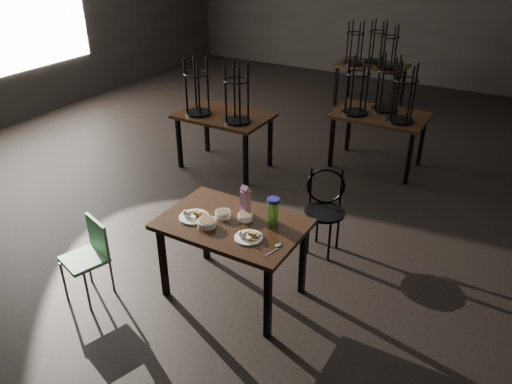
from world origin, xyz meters
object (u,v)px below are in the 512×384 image
Objects in this scene: main_table at (232,230)px; juice_carton at (245,201)px; school_chair at (90,252)px; water_bottle at (273,211)px; bentwood_chair at (325,204)px.

juice_carton is at bearing 82.39° from main_table.
juice_carton is at bearing 53.66° from school_chair.
bentwood_chair is (0.10, 0.92, -0.37)m from water_bottle.
juice_carton reaches higher than main_table.
school_chair is at bearing -150.80° from water_bottle.
water_bottle is 0.28× the size of bentwood_chair.
juice_carton reaches higher than bentwood_chair.
water_bottle is 0.32× the size of school_chair.
main_table is 1.64× the size of school_chair.
juice_carton is 0.32× the size of bentwood_chair.
bentwood_chair is at bearing 66.78° from school_chair.
school_chair is (-1.10, -0.79, -0.43)m from juice_carton.
water_bottle is (0.30, 0.16, 0.20)m from main_table.
school_chair is at bearing -154.99° from bentwood_chair.
juice_carton is 1.04m from bentwood_chair.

